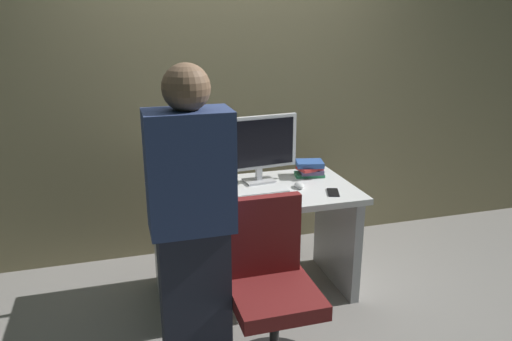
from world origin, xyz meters
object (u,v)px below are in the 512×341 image
office_chair (271,297)px  desk (254,224)px  monitor (259,145)px  cup_near_keyboard (179,196)px  book_stack (310,168)px  cell_phone (333,192)px  person_at_desk (192,231)px  mouse (299,185)px  keyboard (255,192)px

office_chair → desk: bearing=80.9°
monitor → cup_near_keyboard: (-0.58, -0.24, -0.21)m
office_chair → book_stack: (0.58, 0.92, 0.38)m
book_stack → cell_phone: (0.01, -0.37, -0.05)m
person_at_desk → mouse: size_ratio=16.39×
keyboard → cell_phone: bearing=-16.1°
desk → monitor: 0.53m
desk → cup_near_keyboard: cup_near_keyboard is taller
mouse → cell_phone: (0.17, -0.16, -0.01)m
office_chair → keyboard: 0.77m
keyboard → office_chair: bearing=-99.7°
office_chair → book_stack: bearing=57.6°
keyboard → monitor: bearing=65.9°
person_at_desk → cell_phone: (0.99, 0.51, -0.08)m
office_chair → cell_phone: office_chair is taller
mouse → keyboard: bearing=-175.6°
person_at_desk → mouse: 1.06m
mouse → cup_near_keyboard: bearing=-176.5°
monitor → cup_near_keyboard: bearing=-157.7°
person_at_desk → mouse: bearing=39.4°
desk → book_stack: bearing=20.9°
keyboard → book_stack: 0.53m
monitor → cell_phone: (0.39, -0.34, -0.25)m
office_chair → book_stack: size_ratio=4.20×
desk → mouse: bearing=-6.5°
cup_near_keyboard → monitor: bearing=22.3°
office_chair → person_at_desk: size_ratio=0.57×
office_chair → cup_near_keyboard: bearing=119.8°
office_chair → person_at_desk: bearing=174.6°
desk → monitor: (0.08, 0.15, 0.50)m
keyboard → cup_near_keyboard: bearing=-177.9°
person_at_desk → keyboard: 0.82m
person_at_desk → cell_phone: bearing=27.5°
desk → cell_phone: (0.47, -0.19, 0.24)m
person_at_desk → cell_phone: person_at_desk is taller
book_stack → cell_phone: size_ratio=1.55×
cup_near_keyboard → cell_phone: bearing=-6.4°
cup_near_keyboard → mouse: bearing=3.5°
office_chair → cell_phone: (0.59, 0.55, 0.33)m
person_at_desk → cell_phone: 1.11m
office_chair → cell_phone: size_ratio=6.53×
cup_near_keyboard → book_stack: bearing=15.1°
office_chair → keyboard: (0.11, 0.68, 0.33)m
monitor → keyboard: 0.34m
keyboard → desk: bearing=78.4°
office_chair → cup_near_keyboard: 0.84m
book_stack → cup_near_keyboard: bearing=-164.9°
cup_near_keyboard → book_stack: (0.96, 0.26, 0.01)m
cup_near_keyboard → person_at_desk: bearing=-91.7°
monitor → mouse: (0.22, -0.19, -0.24)m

